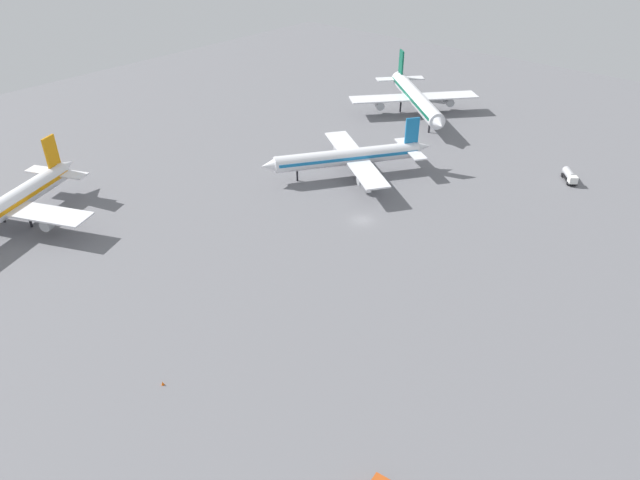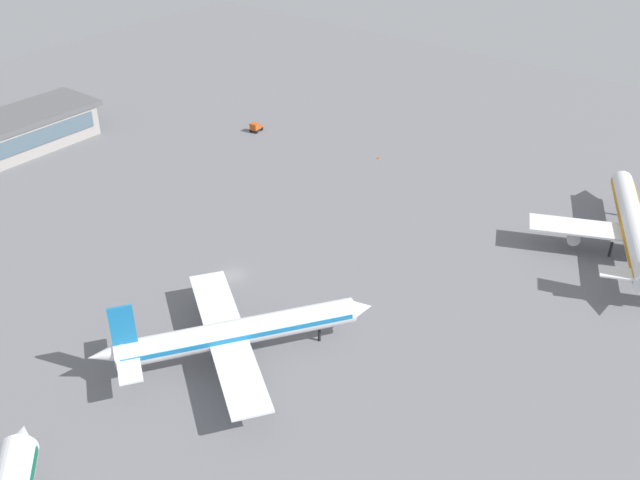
# 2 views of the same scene
# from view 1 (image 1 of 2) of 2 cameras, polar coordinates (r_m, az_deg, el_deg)

# --- Properties ---
(ground) EXTENTS (288.00, 288.00, 0.00)m
(ground) POSITION_cam_1_polar(r_m,az_deg,el_deg) (122.32, 4.25, 2.00)
(ground) COLOR slate
(airplane_at_gate) EXTENTS (37.32, 31.48, 13.05)m
(airplane_at_gate) POSITION_cam_1_polar(r_m,az_deg,el_deg) (139.82, 2.97, 8.26)
(airplane_at_gate) COLOR white
(airplane_at_gate) RESTS_ON ground
(airplane_taxiing) EXTENTS (43.43, 36.01, 14.04)m
(airplane_taxiing) POSITION_cam_1_polar(r_m,az_deg,el_deg) (132.24, -29.04, 2.72)
(airplane_taxiing) COLOR white
(airplane_taxiing) RESTS_ON ground
(airplane_distant) EXTENTS (36.88, 40.42, 15.01)m
(airplane_distant) POSITION_cam_1_polar(r_m,az_deg,el_deg) (181.65, 9.47, 13.82)
(airplane_distant) COLOR white
(airplane_distant) RESTS_ON ground
(fuel_truck) EXTENTS (6.16, 5.33, 2.50)m
(fuel_truck) POSITION_cam_1_polar(r_m,az_deg,el_deg) (150.22, 23.58, 5.87)
(fuel_truck) COLOR black
(fuel_truck) RESTS_ON ground
(safety_cone_near_gate) EXTENTS (0.44, 0.44, 0.60)m
(safety_cone_near_gate) POSITION_cam_1_polar(r_m,az_deg,el_deg) (87.32, -15.37, -13.57)
(safety_cone_near_gate) COLOR #EA590C
(safety_cone_near_gate) RESTS_ON ground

